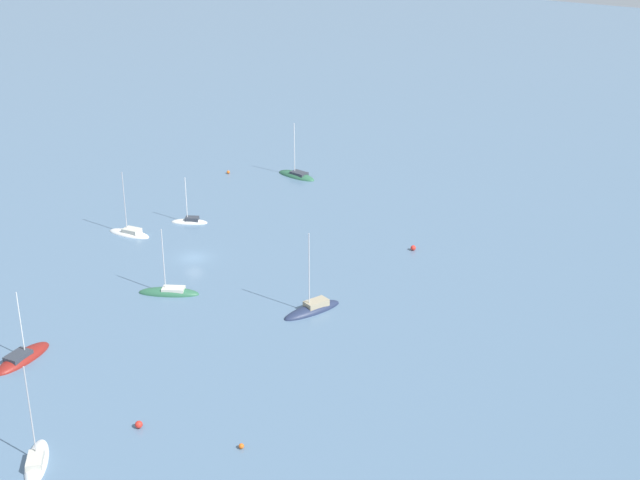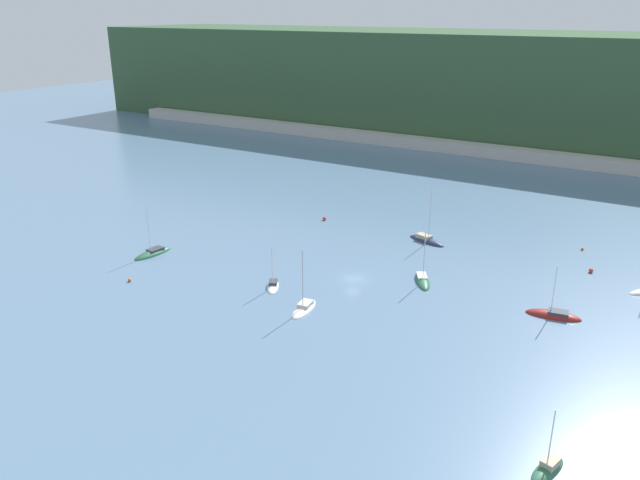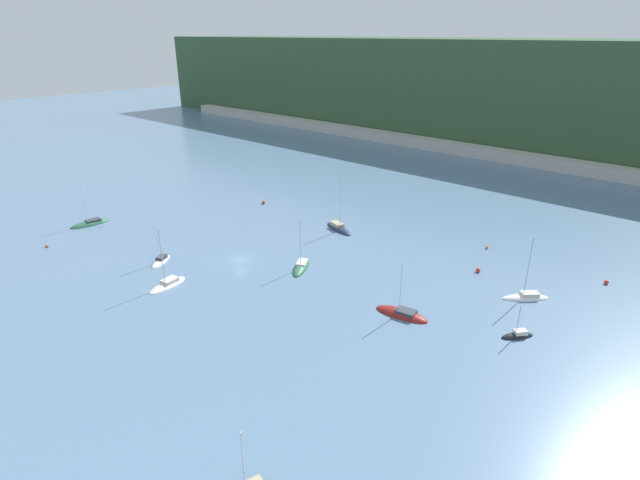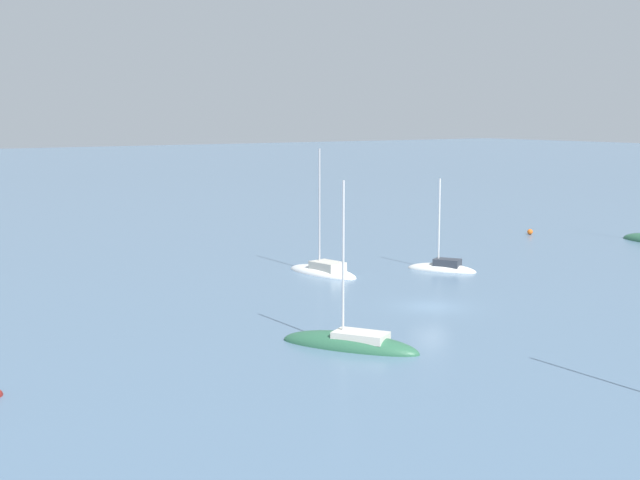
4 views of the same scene
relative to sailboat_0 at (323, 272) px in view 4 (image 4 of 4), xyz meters
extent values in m
plane|color=slate|center=(1.00, 14.82, -0.12)|extent=(600.00, 600.00, 0.00)
ellipsoid|color=white|center=(0.01, -0.07, -0.12)|extent=(3.81, 7.87, 1.28)
cube|color=beige|center=(-0.08, 0.52, 0.59)|extent=(2.26, 2.98, 0.72)
cylinder|color=#B2B2B7|center=(0.07, -0.44, 5.26)|extent=(0.14, 0.14, 10.06)
ellipsoid|color=white|center=(-9.32, 4.33, -0.12)|extent=(4.80, 6.24, 1.19)
cube|color=#333842|center=(-9.56, 4.75, 0.54)|extent=(2.31, 2.59, 0.68)
cylinder|color=silver|center=(-9.16, 4.07, 3.96)|extent=(0.14, 0.14, 7.50)
ellipsoid|color=#2D6647|center=(11.98, 20.39, -0.12)|extent=(6.38, 8.51, 1.71)
cube|color=silver|center=(11.64, 20.97, 0.59)|extent=(2.99, 3.48, 0.49)
cylinder|color=silver|center=(12.20, 20.02, 4.90)|extent=(0.14, 0.14, 9.11)
sphere|color=orange|center=(-32.51, -7.19, 0.18)|extent=(0.61, 0.61, 0.61)
camera|label=1|loc=(90.07, 101.40, 54.23)|focal=50.00mm
camera|label=2|loc=(49.79, -75.88, 45.84)|focal=35.00mm
camera|label=3|loc=(69.95, -38.55, 39.90)|focal=28.00mm
camera|label=4|loc=(41.15, 60.68, 13.20)|focal=50.00mm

